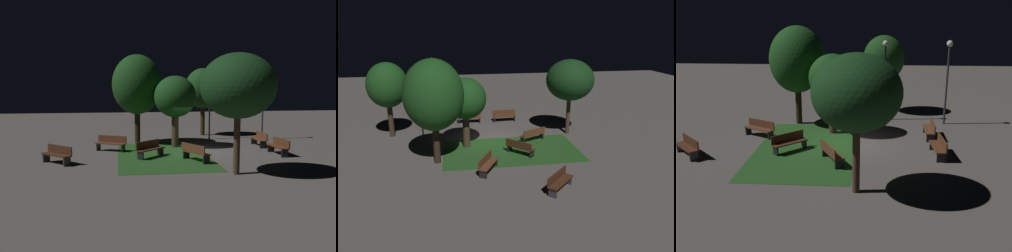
% 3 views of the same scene
% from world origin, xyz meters
% --- Properties ---
extents(ground_plane, '(60.00, 60.00, 0.00)m').
position_xyz_m(ground_plane, '(0.00, 0.00, 0.00)').
color(ground_plane, '#56514C').
extents(grass_lawn, '(8.21, 4.82, 0.01)m').
position_xyz_m(grass_lawn, '(-0.78, 1.97, 0.01)').
color(grass_lawn, '#23511E').
rests_on(grass_lawn, ground).
extents(bench_back_row, '(1.82, 0.56, 0.88)m').
position_xyz_m(bench_back_row, '(-1.37, -4.40, 0.48)').
color(bench_back_row, '#512D19').
rests_on(bench_back_row, ground).
extents(bench_lawn_edge, '(1.81, 0.54, 0.88)m').
position_xyz_m(bench_lawn_edge, '(1.37, -4.40, 0.48)').
color(bench_lawn_edge, brown).
rests_on(bench_lawn_edge, ground).
extents(bench_corner, '(1.59, 1.63, 0.88)m').
position_xyz_m(bench_corner, '(-1.16, 2.71, 0.48)').
color(bench_corner, '#422314').
rests_on(bench_corner, ground).
extents(bench_by_lamp, '(1.82, 1.24, 0.88)m').
position_xyz_m(bench_by_lamp, '(-2.49, 0.56, 0.48)').
color(bench_by_lamp, brown).
rests_on(bench_by_lamp, ground).
extents(bench_path_side, '(1.60, 1.63, 0.88)m').
position_xyz_m(bench_path_side, '(-2.09, 7.28, 0.48)').
color(bench_path_side, '#422314').
rests_on(bench_path_side, ground).
extents(bench_near_trees, '(1.25, 1.82, 0.88)m').
position_xyz_m(bench_near_trees, '(0.98, 4.75, 0.48)').
color(bench_near_trees, brown).
rests_on(bench_near_trees, ground).
extents(tree_near_wall, '(3.22, 3.22, 5.17)m').
position_xyz_m(tree_near_wall, '(-5.27, -0.66, 3.76)').
color(tree_near_wall, '#423021').
rests_on(tree_near_wall, ground).
extents(tree_back_right, '(3.21, 3.21, 5.75)m').
position_xyz_m(tree_back_right, '(3.59, 3.08, 3.81)').
color(tree_back_right, '#2D2116').
rests_on(tree_back_right, ground).
extents(tree_left_canopy, '(2.67, 2.67, 5.05)m').
position_xyz_m(tree_left_canopy, '(6.80, -2.03, 3.52)').
color(tree_left_canopy, '#38281C').
rests_on(tree_left_canopy, ground).
extents(tree_lawn_side, '(2.57, 2.57, 4.36)m').
position_xyz_m(tree_lawn_side, '(1.86, 0.87, 3.05)').
color(tree_lawn_side, '#423021').
rests_on(tree_lawn_side, ground).
extents(lamp_post_plaza_east, '(0.36, 0.36, 4.93)m').
position_xyz_m(lamp_post_plaza_east, '(4.02, -5.63, 3.31)').
color(lamp_post_plaza_east, '#333338').
rests_on(lamp_post_plaza_east, ground).
extents(lamp_post_path_center, '(0.36, 0.36, 4.86)m').
position_xyz_m(lamp_post_path_center, '(4.74, -2.03, 3.27)').
color(lamp_post_path_center, black).
rests_on(lamp_post_path_center, ground).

